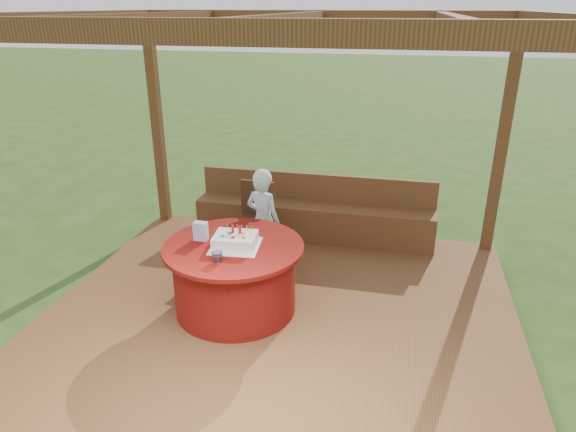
% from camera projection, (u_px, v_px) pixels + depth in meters
% --- Properties ---
extents(ground, '(60.00, 60.00, 0.00)m').
position_uv_depth(ground, '(282.00, 318.00, 5.12)').
color(ground, '#274617').
rests_on(ground, ground).
extents(deck, '(4.50, 4.00, 0.12)m').
position_uv_depth(deck, '(282.00, 313.00, 5.10)').
color(deck, brown).
rests_on(deck, ground).
extents(pergola, '(4.50, 4.00, 2.72)m').
position_uv_depth(pergola, '(281.00, 69.00, 4.21)').
color(pergola, brown).
rests_on(pergola, deck).
extents(bench, '(3.00, 0.42, 0.80)m').
position_uv_depth(bench, '(314.00, 218.00, 6.53)').
color(bench, brown).
rests_on(bench, deck).
extents(table, '(1.33, 1.33, 0.69)m').
position_uv_depth(table, '(235.00, 277.00, 4.94)').
color(table, maroon).
rests_on(table, deck).
extents(chair, '(0.44, 0.44, 0.86)m').
position_uv_depth(chair, '(255.00, 215.00, 6.06)').
color(chair, '#3E2413').
rests_on(chair, deck).
extents(elderly_woman, '(0.45, 0.35, 1.14)m').
position_uv_depth(elderly_woman, '(263.00, 217.00, 5.70)').
color(elderly_woman, '#9FCAED').
rests_on(elderly_woman, deck).
extents(birthday_cake, '(0.48, 0.48, 0.19)m').
position_uv_depth(birthday_cake, '(235.00, 240.00, 4.76)').
color(birthday_cake, white).
rests_on(birthday_cake, table).
extents(gift_bag, '(0.13, 0.09, 0.18)m').
position_uv_depth(gift_bag, '(201.00, 231.00, 4.88)').
color(gift_bag, '#EA97C9').
rests_on(gift_bag, table).
extents(drinking_glass, '(0.13, 0.13, 0.09)m').
position_uv_depth(drinking_glass, '(217.00, 257.00, 4.47)').
color(drinking_glass, silver).
rests_on(drinking_glass, table).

